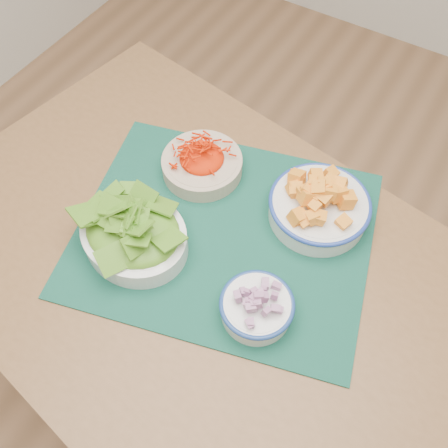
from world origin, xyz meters
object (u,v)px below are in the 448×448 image
placemat (224,233)px  lettuce_bowl (133,231)px  squash_bowl (320,202)px  table (202,283)px  carrot_bowl (202,161)px  onion_bowl (257,305)px

placemat → lettuce_bowl: size_ratio=2.35×
squash_bowl → lettuce_bowl: size_ratio=0.89×
table → squash_bowl: squash_bowl is taller
placemat → squash_bowl: size_ratio=2.64×
placemat → lettuce_bowl: 0.18m
placemat → lettuce_bowl: (-0.14, -0.11, 0.05)m
lettuce_bowl → placemat: bearing=48.9°
table → carrot_bowl: size_ratio=6.33×
placemat → squash_bowl: squash_bowl is taller
placemat → table: bearing=-110.5°
placemat → squash_bowl: 0.20m
placemat → onion_bowl: size_ratio=3.54×
carrot_bowl → squash_bowl: squash_bowl is taller
table → onion_bowl: bearing=-6.3°
table → carrot_bowl: (-0.12, 0.19, 0.14)m
table → squash_bowl: bearing=64.3°
placemat → onion_bowl: 0.19m
carrot_bowl → lettuce_bowl: (-0.01, -0.23, 0.01)m
table → placemat: size_ratio=2.21×
onion_bowl → placemat: bearing=139.7°
placemat → lettuce_bowl: bearing=-154.5°
table → lettuce_bowl: lettuce_bowl is taller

